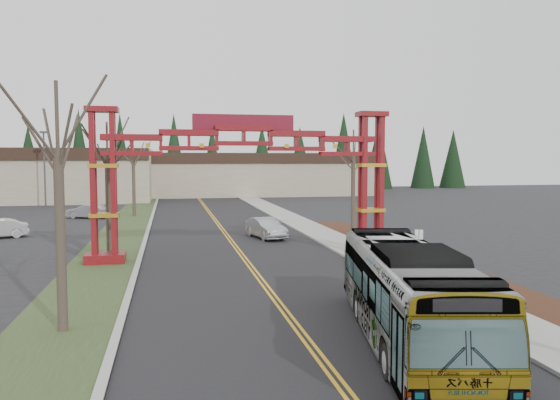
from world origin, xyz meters
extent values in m
plane|color=black|center=(0.00, 0.00, 0.00)|extent=(200.00, 200.00, 0.00)
cube|color=black|center=(0.00, 25.00, 0.01)|extent=(12.00, 110.00, 0.02)
cube|color=gold|center=(-0.12, 25.00, 0.03)|extent=(0.12, 100.00, 0.01)
cube|color=gold|center=(0.12, 25.00, 0.03)|extent=(0.12, 100.00, 0.01)
cube|color=#A5A6A0|center=(6.15, 25.00, 0.07)|extent=(0.30, 110.00, 0.15)
cube|color=gray|center=(7.60, 25.00, 0.08)|extent=(2.60, 110.00, 0.14)
cube|color=#311D10|center=(10.20, 10.00, 0.06)|extent=(2.60, 50.00, 0.12)
cube|color=#304221|center=(-8.00, 25.00, 0.04)|extent=(4.00, 110.00, 0.08)
cube|color=#A5A6A0|center=(-6.15, 25.00, 0.07)|extent=(0.30, 110.00, 0.15)
cube|color=#5D0C14|center=(-8.00, 18.00, 0.30)|extent=(2.20, 1.60, 0.60)
cube|color=#5D0C14|center=(-8.55, 17.65, 4.60)|extent=(0.28, 0.28, 8.00)
cube|color=#5D0C14|center=(-7.45, 17.65, 4.60)|extent=(0.28, 0.28, 8.00)
cube|color=#5D0C14|center=(-8.55, 18.35, 4.60)|extent=(0.28, 0.28, 8.00)
cube|color=#5D0C14|center=(-7.45, 18.35, 4.60)|extent=(0.28, 0.28, 8.00)
cube|color=#C08A22|center=(-8.00, 18.00, 2.80)|extent=(1.60, 1.10, 0.22)
cube|color=#C08A22|center=(-8.00, 18.00, 5.60)|extent=(1.60, 1.10, 0.22)
cube|color=#5D0C14|center=(-8.00, 18.00, 8.75)|extent=(1.80, 1.20, 0.30)
cube|color=#5D0C14|center=(8.00, 18.00, 0.30)|extent=(2.20, 1.60, 0.60)
cube|color=#5D0C14|center=(7.45, 17.65, 4.60)|extent=(0.28, 0.28, 8.00)
cube|color=#5D0C14|center=(8.55, 17.65, 4.60)|extent=(0.28, 0.28, 8.00)
cube|color=#5D0C14|center=(7.45, 18.35, 4.60)|extent=(0.28, 0.28, 8.00)
cube|color=#5D0C14|center=(8.55, 18.35, 4.60)|extent=(0.28, 0.28, 8.00)
cube|color=#C08A22|center=(8.00, 18.00, 2.80)|extent=(1.60, 1.10, 0.22)
cube|color=#C08A22|center=(8.00, 18.00, 5.60)|extent=(1.60, 1.10, 0.22)
cube|color=#5D0C14|center=(8.00, 18.00, 8.75)|extent=(1.80, 1.20, 0.30)
cube|color=#5D0C14|center=(0.00, 18.00, 7.50)|extent=(16.00, 0.90, 1.00)
cube|color=#5D0C14|center=(0.00, 18.00, 6.60)|extent=(16.00, 0.90, 0.60)
cube|color=maroon|center=(0.00, 18.00, 8.15)|extent=(6.00, 0.25, 0.90)
cube|color=gray|center=(10.00, 80.00, 3.50)|extent=(38.00, 20.00, 7.00)
cube|color=black|center=(10.00, 69.90, 6.20)|extent=(38.00, 0.40, 1.60)
cone|color=black|center=(-29.50, 92.00, 6.50)|extent=(5.60, 5.60, 13.00)
cylinder|color=#382D26|center=(-29.50, 92.00, 0.80)|extent=(0.80, 0.80, 1.60)
cone|color=black|center=(-21.00, 92.00, 6.50)|extent=(5.60, 5.60, 13.00)
cylinder|color=#382D26|center=(-21.00, 92.00, 0.80)|extent=(0.80, 0.80, 1.60)
cone|color=black|center=(-12.50, 92.00, 6.50)|extent=(5.60, 5.60, 13.00)
cylinder|color=#382D26|center=(-12.50, 92.00, 0.80)|extent=(0.80, 0.80, 1.60)
cone|color=black|center=(-4.00, 92.00, 6.50)|extent=(5.60, 5.60, 13.00)
cylinder|color=#382D26|center=(-4.00, 92.00, 0.80)|extent=(0.80, 0.80, 1.60)
cone|color=black|center=(4.50, 92.00, 6.50)|extent=(5.60, 5.60, 13.00)
cylinder|color=#382D26|center=(4.50, 92.00, 0.80)|extent=(0.80, 0.80, 1.60)
cone|color=black|center=(13.00, 92.00, 6.50)|extent=(5.60, 5.60, 13.00)
cylinder|color=#382D26|center=(13.00, 92.00, 0.80)|extent=(0.80, 0.80, 1.60)
cone|color=black|center=(21.50, 92.00, 6.50)|extent=(5.60, 5.60, 13.00)
cylinder|color=#382D26|center=(21.50, 92.00, 0.80)|extent=(0.80, 0.80, 1.60)
cone|color=black|center=(30.00, 92.00, 6.50)|extent=(5.60, 5.60, 13.00)
cylinder|color=#382D26|center=(30.00, 92.00, 0.80)|extent=(0.80, 0.80, 1.60)
cone|color=black|center=(38.50, 92.00, 6.50)|extent=(5.60, 5.60, 13.00)
cylinder|color=#382D26|center=(38.50, 92.00, 0.80)|extent=(0.80, 0.80, 1.60)
cone|color=black|center=(47.00, 92.00, 6.50)|extent=(5.60, 5.60, 13.00)
cylinder|color=#382D26|center=(47.00, 92.00, 0.80)|extent=(0.80, 0.80, 1.60)
cone|color=black|center=(55.50, 92.00, 6.50)|extent=(5.60, 5.60, 13.00)
cylinder|color=#382D26|center=(55.50, 92.00, 0.80)|extent=(0.80, 0.80, 1.60)
imported|color=#B4B6BD|center=(3.18, 2.00, 1.62)|extent=(4.94, 11.91, 3.23)
imported|color=#A5A8AD|center=(2.77, 26.14, 0.77)|extent=(2.68, 4.95, 1.55)
imported|color=#9E9FA6|center=(-12.48, 43.58, 0.72)|extent=(4.62, 3.00, 1.44)
cylinder|color=#382D26|center=(-8.00, 5.28, 3.17)|extent=(0.34, 0.34, 6.34)
cylinder|color=#382D26|center=(-8.00, 5.28, 7.40)|extent=(0.13, 0.13, 2.34)
cylinder|color=#382D26|center=(-8.00, 20.25, 2.98)|extent=(0.34, 0.34, 5.96)
cylinder|color=#382D26|center=(-8.00, 20.25, 7.04)|extent=(0.13, 0.13, 2.36)
cylinder|color=#382D26|center=(-8.00, 44.38, 2.96)|extent=(0.35, 0.35, 5.91)
cylinder|color=#382D26|center=(-8.00, 44.38, 6.99)|extent=(0.13, 0.13, 2.38)
cylinder|color=#382D26|center=(10.00, 27.15, 3.08)|extent=(0.33, 0.33, 6.15)
cylinder|color=#382D26|center=(10.00, 27.15, 7.18)|extent=(0.12, 0.12, 2.26)
cylinder|color=#3F3F44|center=(-19.29, 56.83, 4.59)|extent=(0.20, 0.20, 9.17)
cube|color=#3F3F44|center=(-19.29, 56.83, 9.27)|extent=(0.82, 0.41, 0.25)
cylinder|color=#3F3F44|center=(9.48, 14.25, 0.99)|extent=(0.05, 0.05, 1.99)
cube|color=white|center=(9.48, 14.25, 1.72)|extent=(0.44, 0.19, 0.54)
cylinder|color=orange|center=(8.71, 15.12, 0.52)|extent=(0.54, 0.54, 1.05)
cylinder|color=white|center=(8.71, 15.12, 0.68)|extent=(0.57, 0.57, 0.13)
cylinder|color=white|center=(8.71, 15.12, 0.37)|extent=(0.57, 0.57, 0.13)
cylinder|color=orange|center=(8.52, 18.81, 0.48)|extent=(0.50, 0.50, 0.96)
cylinder|color=white|center=(8.52, 18.81, 0.63)|extent=(0.52, 0.52, 0.12)
cylinder|color=white|center=(8.52, 18.81, 0.34)|extent=(0.52, 0.52, 0.12)
cylinder|color=orange|center=(9.26, 20.96, 0.52)|extent=(0.54, 0.54, 1.04)
cylinder|color=white|center=(9.26, 20.96, 0.67)|extent=(0.56, 0.56, 0.12)
cylinder|color=white|center=(9.26, 20.96, 0.36)|extent=(0.56, 0.56, 0.12)
camera|label=1|loc=(-4.34, -14.21, 5.94)|focal=35.00mm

